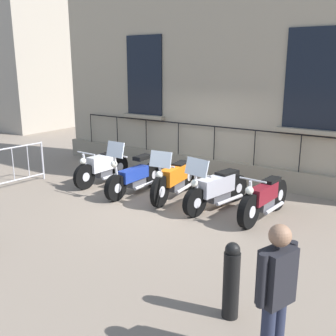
# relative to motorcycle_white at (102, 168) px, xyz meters

# --- Properties ---
(ground_plane) EXTENTS (60.00, 60.00, 0.00)m
(ground_plane) POSITION_rel_motorcycle_white_xyz_m (0.08, 2.26, -0.43)
(ground_plane) COLOR gray
(building_facade) EXTENTS (0.82, 11.05, 8.83)m
(building_facade) POSITION_rel_motorcycle_white_xyz_m (-2.46, 2.26, 3.88)
(building_facade) COLOR tan
(building_facade) RESTS_ON ground_plane
(motorcycle_white) EXTENTS (1.92, 0.63, 0.94)m
(motorcycle_white) POSITION_rel_motorcycle_white_xyz_m (0.00, 0.00, 0.00)
(motorcycle_white) COLOR black
(motorcycle_white) RESTS_ON ground_plane
(motorcycle_blue) EXTENTS (2.04, 0.58, 1.39)m
(motorcycle_blue) POSITION_rel_motorcycle_white_xyz_m (0.16, 1.23, -0.02)
(motorcycle_blue) COLOR black
(motorcycle_blue) RESTS_ON ground_plane
(motorcycle_orange) EXTENTS (2.15, 0.63, 1.26)m
(motorcycle_orange) POSITION_rel_motorcycle_white_xyz_m (-0.08, 2.25, 0.04)
(motorcycle_orange) COLOR black
(motorcycle_orange) RESTS_ON ground_plane
(motorcycle_silver) EXTENTS (2.06, 0.82, 1.24)m
(motorcycle_silver) POSITION_rel_motorcycle_white_xyz_m (-0.02, 3.39, 0.00)
(motorcycle_silver) COLOR black
(motorcycle_silver) RESTS_ON ground_plane
(motorcycle_maroon) EXTENTS (2.00, 0.56, 0.97)m
(motorcycle_maroon) POSITION_rel_motorcycle_white_xyz_m (-0.05, 4.47, -0.02)
(motorcycle_maroon) COLOR black
(motorcycle_maroon) RESTS_ON ground_plane
(crowd_barrier) EXTENTS (2.22, 0.26, 1.05)m
(crowd_barrier) POSITION_rel_motorcycle_white_xyz_m (1.67, -1.76, 0.13)
(crowd_barrier) COLOR #B7B7BF
(crowd_barrier) RESTS_ON ground_plane
(bollard) EXTENTS (0.21, 0.21, 1.02)m
(bollard) POSITION_rel_motorcycle_white_xyz_m (3.37, 5.35, 0.08)
(bollard) COLOR black
(bollard) RESTS_ON ground_plane
(pedestrian_standing) EXTENTS (0.50, 0.33, 1.64)m
(pedestrian_standing) POSITION_rel_motorcycle_white_xyz_m (3.99, 6.10, 0.49)
(pedestrian_standing) COLOR #23283D
(pedestrian_standing) RESTS_ON ground_plane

